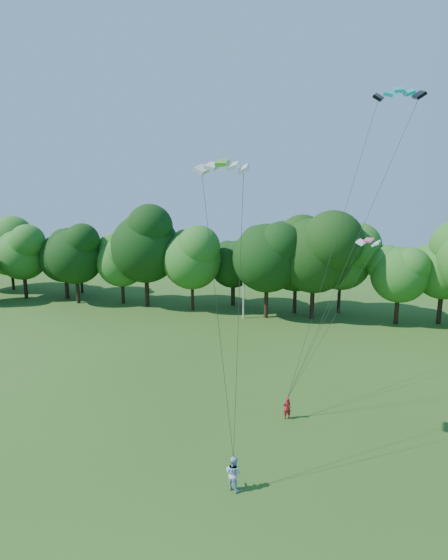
# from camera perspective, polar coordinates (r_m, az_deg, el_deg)

# --- Properties ---
(ground) EXTENTS (160.00, 160.00, 0.00)m
(ground) POSITION_cam_1_polar(r_m,az_deg,el_deg) (23.58, -6.84, -28.23)
(ground) COLOR #284B14
(ground) RESTS_ON ground
(utility_pole) EXTENTS (1.45, 0.62, 7.64)m
(utility_pole) POSITION_cam_1_polar(r_m,az_deg,el_deg) (51.60, 2.57, -0.80)
(utility_pole) COLOR #BABBB1
(utility_pole) RESTS_ON ground
(kite_flyer_left) EXTENTS (0.66, 0.57, 1.52)m
(kite_flyer_left) POSITION_cam_1_polar(r_m,az_deg,el_deg) (30.77, 8.23, -16.22)
(kite_flyer_left) COLOR #A7151D
(kite_flyer_left) RESTS_ON ground
(kite_flyer_right) EXTENTS (1.09, 0.99, 1.84)m
(kite_flyer_right) POSITION_cam_1_polar(r_m,az_deg,el_deg) (24.38, 1.24, -23.89)
(kite_flyer_right) COLOR #A9C0EA
(kite_flyer_right) RESTS_ON ground
(kite_teal) EXTENTS (3.05, 1.40, 0.59)m
(kite_teal) POSITION_cam_1_polar(r_m,az_deg,el_deg) (32.13, 21.89, 22.03)
(kite_teal) COLOR #05A5A2
(kite_teal) RESTS_ON ground
(kite_green) EXTENTS (2.75, 1.40, 0.44)m
(kite_green) POSITION_cam_1_polar(r_m,az_deg,el_deg) (22.45, -0.20, 15.08)
(kite_green) COLOR green
(kite_green) RESTS_ON ground
(kite_pink) EXTENTS (2.03, 1.45, 0.31)m
(kite_pink) POSITION_cam_1_polar(r_m,az_deg,el_deg) (36.69, 18.37, 4.97)
(kite_pink) COLOR #F24389
(kite_pink) RESTS_ON ground
(tree_back_west) EXTENTS (6.96, 6.96, 10.12)m
(tree_back_west) POSITION_cam_1_polar(r_m,az_deg,el_deg) (67.48, -18.35, 3.63)
(tree_back_west) COLOR #341D15
(tree_back_west) RESTS_ON ground
(tree_back_center) EXTENTS (9.67, 9.67, 14.07)m
(tree_back_center) POSITION_cam_1_polar(r_m,az_deg,el_deg) (51.82, 11.74, 4.46)
(tree_back_center) COLOR #332414
(tree_back_center) RESTS_ON ground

